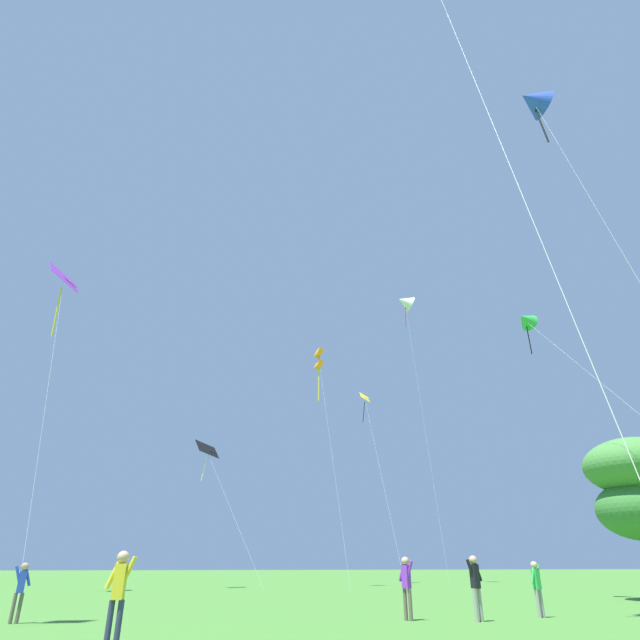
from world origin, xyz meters
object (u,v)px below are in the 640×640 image
(kite_black_large, at_px, (207,455))
(person_in_red_shirt, at_px, (406,582))
(person_foreground_watcher, at_px, (475,581))
(person_near_tree, at_px, (21,586))
(kite_green_small, at_px, (526,320))
(person_in_blue_jacket, at_px, (537,583))
(kite_blue_delta, at_px, (533,101))
(kite_purple_streamer, at_px, (61,292))
(kite_orange_box, at_px, (319,361))
(kite_white_distant, at_px, (405,302))
(person_with_spool, at_px, (119,589))
(kite_yellow_diamond, at_px, (366,407))

(kite_black_large, xyz_separation_m, person_in_red_shirt, (4.87, -25.01, -7.96))
(kite_black_large, bearing_deg, person_foreground_watcher, -75.59)
(kite_black_large, distance_m, person_near_tree, 25.19)
(kite_green_small, height_order, person_in_red_shirt, kite_green_small)
(person_foreground_watcher, relative_size, person_in_blue_jacket, 1.09)
(person_in_blue_jacket, bearing_deg, kite_blue_delta, 26.08)
(person_in_red_shirt, bearing_deg, person_near_tree, 170.11)
(kite_purple_streamer, height_order, kite_orange_box, kite_purple_streamer)
(kite_white_distant, height_order, kite_black_large, kite_white_distant)
(kite_white_distant, distance_m, person_foreground_watcher, 42.48)
(kite_blue_delta, xyz_separation_m, kite_orange_box, (-7.92, 21.43, -9.85))
(person_in_blue_jacket, height_order, person_near_tree, person_in_blue_jacket)
(person_foreground_watcher, bearing_deg, person_with_spool, -160.96)
(kite_purple_streamer, xyz_separation_m, kite_orange_box, (19.69, 5.44, -1.22))
(kite_orange_box, relative_size, person_in_blue_jacket, 11.80)
(kite_blue_delta, height_order, kite_orange_box, kite_blue_delta)
(kite_blue_delta, relative_size, person_foreground_watcher, 16.57)
(person_foreground_watcher, bearing_deg, person_in_blue_jacket, 14.94)
(kite_purple_streamer, relative_size, kite_orange_box, 1.12)
(person_foreground_watcher, bearing_deg, kite_yellow_diamond, 75.41)
(person_foreground_watcher, bearing_deg, kite_orange_box, 85.56)
(person_with_spool, bearing_deg, kite_black_large, 84.39)
(kite_green_small, bearing_deg, kite_white_distant, 81.09)
(kite_blue_delta, distance_m, kite_black_large, 32.67)
(person_near_tree, bearing_deg, person_in_blue_jacket, -7.83)
(kite_white_distant, distance_m, person_in_red_shirt, 42.45)
(kite_white_distant, height_order, person_in_red_shirt, kite_white_distant)
(kite_purple_streamer, distance_m, person_foreground_watcher, 32.08)
(kite_blue_delta, bearing_deg, kite_orange_box, 110.28)
(kite_blue_delta, bearing_deg, person_foreground_watcher, -156.54)
(person_near_tree, bearing_deg, person_foreground_watcher, -12.26)
(kite_orange_box, relative_size, person_with_spool, 10.77)
(person_foreground_watcher, xyz_separation_m, person_with_spool, (-9.50, -3.28, 0.00))
(kite_yellow_diamond, xyz_separation_m, kite_purple_streamer, (-26.12, -12.12, 3.06))
(person_with_spool, bearing_deg, person_in_blue_jacket, 18.21)
(kite_blue_delta, xyz_separation_m, kite_purple_streamer, (-27.60, 15.99, -8.63))
(kite_orange_box, xyz_separation_m, person_in_red_shirt, (-3.78, -24.89, -16.24))
(person_foreground_watcher, bearing_deg, kite_white_distant, 67.61)
(kite_black_large, relative_size, person_in_blue_jacket, 6.48)
(kite_green_small, distance_m, kite_black_large, 24.60)
(kite_white_distant, bearing_deg, kite_yellow_diamond, 164.11)
(kite_yellow_diamond, height_order, person_foreground_watcher, kite_yellow_diamond)
(kite_black_large, bearing_deg, kite_white_distant, 15.25)
(kite_white_distant, xyz_separation_m, person_foreground_watcher, (-12.84, -31.17, -25.85))
(kite_orange_box, height_order, person_near_tree, kite_orange_box)
(kite_white_distant, height_order, person_in_blue_jacket, kite_white_distant)
(person_with_spool, bearing_deg, kite_orange_box, 68.37)
(kite_blue_delta, xyz_separation_m, kite_black_large, (-16.56, 21.55, -18.13))
(kite_yellow_diamond, relative_size, kite_black_large, 1.70)
(kite_orange_box, relative_size, person_near_tree, 12.12)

